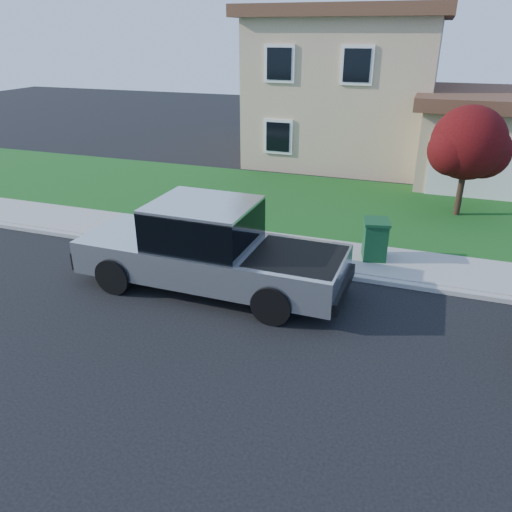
{
  "coord_description": "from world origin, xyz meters",
  "views": [
    {
      "loc": [
        4.16,
        -8.75,
        5.84
      ],
      "look_at": [
        0.78,
        0.94,
        1.2
      ],
      "focal_mm": 35.0,
      "sensor_mm": 36.0,
      "label": 1
    }
  ],
  "objects_px": {
    "woman": "(204,228)",
    "ornamental_tree": "(469,146)",
    "trash_bin": "(375,239)",
    "pickup_truck": "(210,250)"
  },
  "relations": [
    {
      "from": "woman",
      "to": "ornamental_tree",
      "type": "bearing_deg",
      "value": -134.88
    },
    {
      "from": "ornamental_tree",
      "to": "trash_bin",
      "type": "relative_size",
      "value": 3.34
    },
    {
      "from": "pickup_truck",
      "to": "trash_bin",
      "type": "relative_size",
      "value": 6.14
    },
    {
      "from": "pickup_truck",
      "to": "ornamental_tree",
      "type": "height_order",
      "value": "ornamental_tree"
    },
    {
      "from": "pickup_truck",
      "to": "trash_bin",
      "type": "distance_m",
      "value": 4.59
    },
    {
      "from": "trash_bin",
      "to": "pickup_truck",
      "type": "bearing_deg",
      "value": -154.89
    },
    {
      "from": "woman",
      "to": "trash_bin",
      "type": "distance_m",
      "value": 4.64
    },
    {
      "from": "ornamental_tree",
      "to": "pickup_truck",
      "type": "bearing_deg",
      "value": -128.2
    },
    {
      "from": "ornamental_tree",
      "to": "trash_bin",
      "type": "bearing_deg",
      "value": -115.71
    },
    {
      "from": "trash_bin",
      "to": "woman",
      "type": "bearing_deg",
      "value": -175.47
    }
  ]
}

